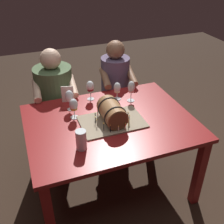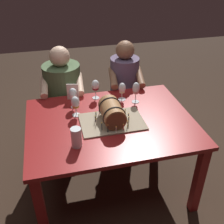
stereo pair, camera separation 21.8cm
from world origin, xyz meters
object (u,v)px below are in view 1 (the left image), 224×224
at_px(dining_table, 110,130).
at_px(barrel_cake, 112,114).
at_px(wine_glass_rose, 131,88).
at_px(person_seated_left, 56,104).
at_px(person_seated_right, 115,96).
at_px(wine_glass_amber, 74,105).
at_px(menu_card, 68,94).
at_px(beer_pint, 81,140).
at_px(wine_glass_red, 90,87).
at_px(wine_glass_white, 117,88).
at_px(wine_glass_empty, 69,97).

height_order(dining_table, barrel_cake, barrel_cake).
bearing_deg(wine_glass_rose, person_seated_left, 141.43).
bearing_deg(person_seated_right, barrel_cake, -112.82).
distance_m(dining_table, person_seated_right, 0.83).
xyz_separation_m(dining_table, person_seated_right, (0.33, 0.75, -0.12)).
xyz_separation_m(wine_glass_amber, menu_card, (0.01, 0.28, -0.04)).
distance_m(dining_table, beer_pint, 0.44).
bearing_deg(wine_glass_red, wine_glass_white, -19.89).
distance_m(wine_glass_empty, person_seated_left, 0.56).
height_order(barrel_cake, wine_glass_empty, barrel_cake).
relative_size(wine_glass_empty, wine_glass_white, 1.10).
bearing_deg(wine_glass_red, menu_card, 173.08).
bearing_deg(dining_table, menu_card, 120.75).
relative_size(wine_glass_empty, wine_glass_rose, 0.94).
bearing_deg(wine_glass_rose, wine_glass_amber, -170.32).
relative_size(wine_glass_red, person_seated_right, 0.16).
relative_size(wine_glass_white, wine_glass_rose, 0.86).
bearing_deg(wine_glass_empty, wine_glass_white, 3.81).
bearing_deg(person_seated_left, wine_glass_empty, -82.07).
relative_size(wine_glass_rose, beer_pint, 1.30).
xyz_separation_m(beer_pint, menu_card, (0.06, 0.69, 0.01)).
relative_size(barrel_cake, person_seated_right, 0.45).
relative_size(dining_table, wine_glass_rose, 6.88).
bearing_deg(wine_glass_white, wine_glass_rose, -33.92).
height_order(dining_table, wine_glass_white, wine_glass_white).
bearing_deg(wine_glass_red, person_seated_right, 42.06).
distance_m(wine_glass_amber, wine_glass_white, 0.48).
relative_size(dining_table, wine_glass_red, 7.32).
height_order(wine_glass_rose, wine_glass_red, wine_glass_rose).
distance_m(wine_glass_white, wine_glass_rose, 0.13).
xyz_separation_m(wine_glass_white, wine_glass_rose, (0.11, -0.07, 0.02)).
bearing_deg(barrel_cake, menu_card, 120.12).
height_order(wine_glass_amber, wine_glass_white, wine_glass_amber).
height_order(barrel_cake, menu_card, barrel_cake).
bearing_deg(beer_pint, wine_glass_empty, 85.32).
bearing_deg(wine_glass_white, dining_table, -119.95).
relative_size(wine_glass_amber, wine_glass_rose, 0.90).
bearing_deg(person_seated_left, menu_card, -76.81).
bearing_deg(person_seated_left, person_seated_right, -0.06).
distance_m(wine_glass_red, person_seated_right, 0.62).
bearing_deg(beer_pint, barrel_cake, 36.25).
relative_size(wine_glass_empty, wine_glass_amber, 1.05).
bearing_deg(menu_card, wine_glass_rose, -4.50).
xyz_separation_m(wine_glass_empty, person_seated_right, (0.60, 0.46, -0.35)).
distance_m(barrel_cake, wine_glass_rose, 0.40).
bearing_deg(person_seated_left, wine_glass_rose, -38.57).
height_order(wine_glass_red, beer_pint, wine_glass_red).
xyz_separation_m(wine_glass_rose, menu_card, (-0.55, 0.18, -0.05)).
bearing_deg(dining_table, wine_glass_red, 96.62).
xyz_separation_m(dining_table, wine_glass_white, (0.19, 0.32, 0.21)).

